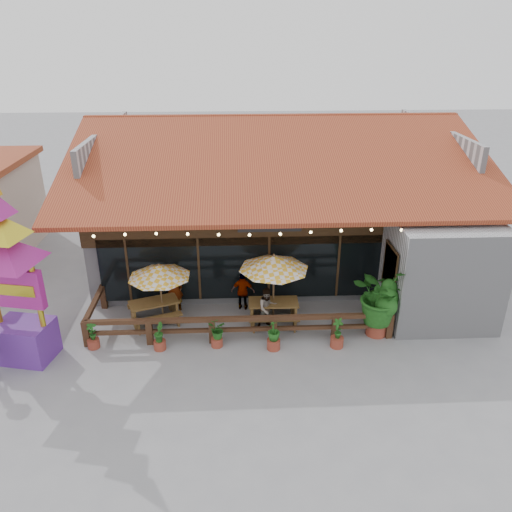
{
  "coord_description": "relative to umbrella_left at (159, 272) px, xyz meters",
  "views": [
    {
      "loc": [
        -1.74,
        -14.18,
        9.27
      ],
      "look_at": [
        -0.98,
        1.5,
        2.13
      ],
      "focal_mm": 35.0,
      "sensor_mm": 36.0,
      "label": 1
    }
  ],
  "objects": [
    {
      "name": "ground",
      "position": [
        4.23,
        -0.78,
        -1.97
      ],
      "size": [
        100.0,
        100.0,
        0.0
      ],
      "primitive_type": "plane",
      "color": "gray",
      "rests_on": "ground"
    },
    {
      "name": "restaurant_building",
      "position": [
        4.49,
        5.83,
        0.24
      ],
      "size": [
        15.5,
        14.73,
        6.09
      ],
      "color": "#ADADB2",
      "rests_on": "ground"
    },
    {
      "name": "patio_railing",
      "position": [
        1.98,
        -1.04,
        -1.35
      ],
      "size": [
        10.0,
        2.6,
        0.92
      ],
      "color": "#442618",
      "rests_on": "ground"
    },
    {
      "name": "umbrella_left",
      "position": [
        0.0,
        0.0,
        0.0
      ],
      "size": [
        2.77,
        2.77,
        2.26
      ],
      "color": "brown",
      "rests_on": "ground"
    },
    {
      "name": "umbrella_right",
      "position": [
        3.81,
        -0.01,
        0.24
      ],
      "size": [
        2.68,
        2.68,
        2.53
      ],
      "color": "brown",
      "rests_on": "ground"
    },
    {
      "name": "picnic_table_left",
      "position": [
        -0.3,
        0.09,
        -1.43
      ],
      "size": [
        2.03,
        1.89,
        0.79
      ],
      "color": "brown",
      "rests_on": "ground"
    },
    {
      "name": "picnic_table_right",
      "position": [
        3.8,
        -0.16,
        -1.42
      ],
      "size": [
        1.73,
        1.5,
        0.82
      ],
      "color": "brown",
      "rests_on": "ground"
    },
    {
      "name": "thai_sign_tower",
      "position": [
        -3.93,
        -1.82,
        1.51
      ],
      "size": [
        2.89,
        2.89,
        6.58
      ],
      "color": "#5B278F",
      "rests_on": "ground"
    },
    {
      "name": "tropical_plant",
      "position": [
        7.17,
        -1.07,
        -0.53
      ],
      "size": [
        2.41,
        2.37,
        2.51
      ],
      "color": "maroon",
      "rests_on": "ground"
    },
    {
      "name": "diner_a",
      "position": [
        0.33,
        0.84,
        -1.11
      ],
      "size": [
        0.71,
        0.56,
        1.72
      ],
      "primitive_type": "imported",
      "rotation": [
        0.0,
        0.0,
        3.41
      ],
      "color": "#3A2612",
      "rests_on": "ground"
    },
    {
      "name": "diner_b",
      "position": [
        3.58,
        -0.45,
        -1.23
      ],
      "size": [
        0.85,
        0.75,
        1.47
      ],
      "primitive_type": "imported",
      "rotation": [
        0.0,
        0.0,
        0.31
      ],
      "color": "#3A2612",
      "rests_on": "ground"
    },
    {
      "name": "diner_c",
      "position": [
        2.79,
        0.81,
        -1.25
      ],
      "size": [
        0.89,
        0.49,
        1.44
      ],
      "primitive_type": "imported",
      "rotation": [
        0.0,
        0.0,
        2.97
      ],
      "color": "#3A2612",
      "rests_on": "ground"
    },
    {
      "name": "planter_a",
      "position": [
        -2.04,
        -1.4,
        -1.57
      ],
      "size": [
        0.38,
        0.38,
        0.94
      ],
      "color": "maroon",
      "rests_on": "ground"
    },
    {
      "name": "planter_b",
      "position": [
        0.08,
        -1.59,
        -1.54
      ],
      "size": [
        0.39,
        0.39,
        0.95
      ],
      "color": "maroon",
      "rests_on": "ground"
    },
    {
      "name": "planter_c",
      "position": [
        1.89,
        -1.52,
        -1.46
      ],
      "size": [
        0.6,
        0.53,
        0.91
      ],
      "color": "maroon",
      "rests_on": "ground"
    },
    {
      "name": "planter_d",
      "position": [
        3.69,
        -1.75,
        -1.47
      ],
      "size": [
        0.54,
        0.54,
        1.04
      ],
      "color": "maroon",
      "rests_on": "ground"
    },
    {
      "name": "planter_e",
      "position": [
        5.72,
        -1.73,
        -1.53
      ],
      "size": [
        0.42,
        0.44,
        1.03
      ],
      "color": "maroon",
      "rests_on": "ground"
    }
  ]
}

